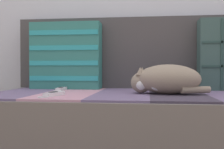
% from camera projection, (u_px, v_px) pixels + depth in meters
% --- Properties ---
extents(couch, '(1.83, 0.90, 0.41)m').
position_uv_depth(couch, '(149.00, 130.00, 1.55)').
color(couch, gray).
rests_on(couch, ground_plane).
extents(sofa_backrest, '(1.79, 0.14, 0.48)m').
position_uv_depth(sofa_backrest, '(149.00, 53.00, 1.92)').
color(sofa_backrest, '#474242').
rests_on(sofa_backrest, couch).
extents(throw_pillow_striped, '(0.46, 0.14, 0.43)m').
position_uv_depth(throw_pillow_striped, '(66.00, 56.00, 1.84)').
color(throw_pillow_striped, '#337A70').
rests_on(throw_pillow_striped, couch).
extents(sleeping_cat, '(0.40, 0.24, 0.15)m').
position_uv_depth(sleeping_cat, '(164.00, 80.00, 1.45)').
color(sleeping_cat, gray).
rests_on(sleeping_cat, couch).
extents(game_remote_near, '(0.09, 0.19, 0.02)m').
position_uv_depth(game_remote_near, '(53.00, 94.00, 1.34)').
color(game_remote_near, white).
rests_on(game_remote_near, couch).
extents(game_remote_far, '(0.05, 0.19, 0.02)m').
position_uv_depth(game_remote_far, '(61.00, 89.00, 1.69)').
color(game_remote_far, white).
rests_on(game_remote_far, couch).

